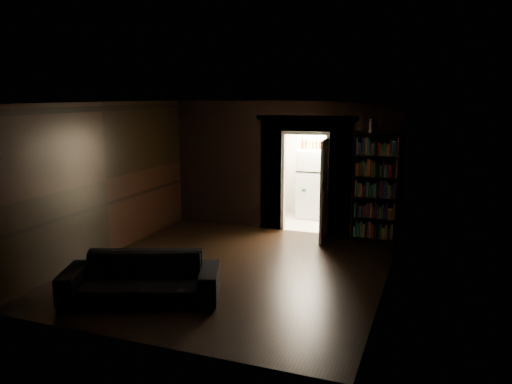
# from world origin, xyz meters

# --- Properties ---
(ground) EXTENTS (5.50, 5.50, 0.00)m
(ground) POSITION_xyz_m (0.00, 0.00, 0.00)
(ground) COLOR black
(ground) RESTS_ON ground
(room_walls) EXTENTS (5.02, 5.61, 2.84)m
(room_walls) POSITION_xyz_m (-0.01, 1.07, 1.68)
(room_walls) COLOR black
(room_walls) RESTS_ON ground
(kitchen_alcove) EXTENTS (2.20, 1.80, 2.60)m
(kitchen_alcove) POSITION_xyz_m (0.50, 3.87, 1.21)
(kitchen_alcove) COLOR beige
(kitchen_alcove) RESTS_ON ground
(sofa) EXTENTS (2.42, 1.69, 0.86)m
(sofa) POSITION_xyz_m (-0.76, -1.60, 0.43)
(sofa) COLOR black
(sofa) RESTS_ON ground
(bookshelf) EXTENTS (0.96, 0.61, 2.20)m
(bookshelf) POSITION_xyz_m (2.00, 2.59, 1.10)
(bookshelf) COLOR black
(bookshelf) RESTS_ON ground
(refrigerator) EXTENTS (0.89, 0.85, 1.65)m
(refrigerator) POSITION_xyz_m (0.38, 4.11, 0.82)
(refrigerator) COLOR white
(refrigerator) RESTS_ON ground
(door) EXTENTS (0.13, 0.85, 2.05)m
(door) POSITION_xyz_m (1.01, 2.31, 1.02)
(door) COLOR white
(door) RESTS_ON ground
(figurine) EXTENTS (0.11, 0.11, 0.27)m
(figurine) POSITION_xyz_m (1.86, 2.53, 2.33)
(figurine) COLOR silver
(figurine) RESTS_ON bookshelf
(bottles) EXTENTS (0.69, 0.24, 0.28)m
(bottles) POSITION_xyz_m (0.34, 4.08, 1.79)
(bottles) COLOR black
(bottles) RESTS_ON refrigerator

